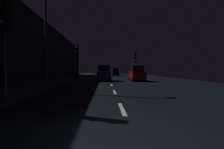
{
  "coord_description": "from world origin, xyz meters",
  "views": [
    {
      "loc": [
        -0.67,
        -3.77,
        1.54
      ],
      "look_at": [
        0.12,
        15.67,
        1.03
      ],
      "focal_mm": 27.82,
      "sensor_mm": 36.0,
      "label": 1
    }
  ],
  "objects_px": {
    "car_distant_taillights": "(115,72)",
    "traffic_light_near_left": "(4,17)",
    "traffic_light_far_left": "(77,55)",
    "car_approaching_headlights": "(104,74)",
    "traffic_light_far_right": "(135,59)",
    "streetlamp_overhead": "(52,24)",
    "car_parked_right_far": "(137,74)"
  },
  "relations": [
    {
      "from": "traffic_light_far_left",
      "to": "car_parked_right_far",
      "type": "height_order",
      "value": "traffic_light_far_left"
    },
    {
      "from": "streetlamp_overhead",
      "to": "car_parked_right_far",
      "type": "bearing_deg",
      "value": 55.14
    },
    {
      "from": "car_approaching_headlights",
      "to": "streetlamp_overhead",
      "type": "bearing_deg",
      "value": -16.26
    },
    {
      "from": "streetlamp_overhead",
      "to": "car_approaching_headlights",
      "type": "bearing_deg",
      "value": 73.74
    },
    {
      "from": "car_approaching_headlights",
      "to": "traffic_light_far_right",
      "type": "bearing_deg",
      "value": 134.96
    },
    {
      "from": "traffic_light_near_left",
      "to": "traffic_light_far_left",
      "type": "height_order",
      "value": "traffic_light_far_left"
    },
    {
      "from": "traffic_light_far_right",
      "to": "car_parked_right_far",
      "type": "distance_m",
      "value": 6.38
    },
    {
      "from": "traffic_light_near_left",
      "to": "car_parked_right_far",
      "type": "relative_size",
      "value": 1.19
    },
    {
      "from": "car_distant_taillights",
      "to": "traffic_light_near_left",
      "type": "bearing_deg",
      "value": 169.75
    },
    {
      "from": "car_approaching_headlights",
      "to": "car_distant_taillights",
      "type": "distance_m",
      "value": 19.87
    },
    {
      "from": "car_approaching_headlights",
      "to": "car_parked_right_far",
      "type": "distance_m",
      "value": 4.62
    },
    {
      "from": "traffic_light_far_left",
      "to": "traffic_light_near_left",
      "type": "bearing_deg",
      "value": 13.24
    },
    {
      "from": "streetlamp_overhead",
      "to": "car_parked_right_far",
      "type": "xyz_separation_m",
      "value": [
        8.13,
        11.68,
        -3.8
      ]
    },
    {
      "from": "traffic_light_near_left",
      "to": "car_parked_right_far",
      "type": "xyz_separation_m",
      "value": [
        8.5,
        16.87,
        -2.67
      ]
    },
    {
      "from": "traffic_light_far_left",
      "to": "car_approaching_headlights",
      "type": "xyz_separation_m",
      "value": [
        3.8,
        -0.26,
        -2.66
      ]
    },
    {
      "from": "car_parked_right_far",
      "to": "car_distant_taillights",
      "type": "distance_m",
      "value": 20.18
    },
    {
      "from": "streetlamp_overhead",
      "to": "car_approaching_headlights",
      "type": "height_order",
      "value": "streetlamp_overhead"
    },
    {
      "from": "streetlamp_overhead",
      "to": "car_distant_taillights",
      "type": "bearing_deg",
      "value": 78.74
    },
    {
      "from": "traffic_light_near_left",
      "to": "traffic_light_far_right",
      "type": "relative_size",
      "value": 1.05
    },
    {
      "from": "traffic_light_far_left",
      "to": "streetlamp_overhead",
      "type": "relative_size",
      "value": 0.7
    },
    {
      "from": "traffic_light_far_left",
      "to": "car_parked_right_far",
      "type": "distance_m",
      "value": 8.85
    },
    {
      "from": "traffic_light_far_right",
      "to": "car_distant_taillights",
      "type": "distance_m",
      "value": 14.73
    },
    {
      "from": "car_approaching_headlights",
      "to": "car_parked_right_far",
      "type": "xyz_separation_m",
      "value": [
        4.6,
        -0.43,
        -0.05
      ]
    },
    {
      "from": "traffic_light_far_left",
      "to": "car_approaching_headlights",
      "type": "bearing_deg",
      "value": 99.7
    },
    {
      "from": "traffic_light_near_left",
      "to": "car_parked_right_far",
      "type": "distance_m",
      "value": 19.08
    },
    {
      "from": "traffic_light_near_left",
      "to": "car_approaching_headlights",
      "type": "xyz_separation_m",
      "value": [
        3.89,
        17.31,
        -2.62
      ]
    },
    {
      "from": "traffic_light_far_right",
      "to": "car_approaching_headlights",
      "type": "height_order",
      "value": "traffic_light_far_right"
    },
    {
      "from": "car_approaching_headlights",
      "to": "car_parked_right_far",
      "type": "height_order",
      "value": "car_approaching_headlights"
    },
    {
      "from": "car_parked_right_far",
      "to": "car_distant_taillights",
      "type": "height_order",
      "value": "car_parked_right_far"
    },
    {
      "from": "traffic_light_far_left",
      "to": "streetlamp_overhead",
      "type": "xyz_separation_m",
      "value": [
        0.26,
        -12.37,
        1.09
      ]
    },
    {
      "from": "traffic_light_far_left",
      "to": "car_parked_right_far",
      "type": "relative_size",
      "value": 1.2
    },
    {
      "from": "streetlamp_overhead",
      "to": "traffic_light_far_right",
      "type": "bearing_deg",
      "value": 62.96
    }
  ]
}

